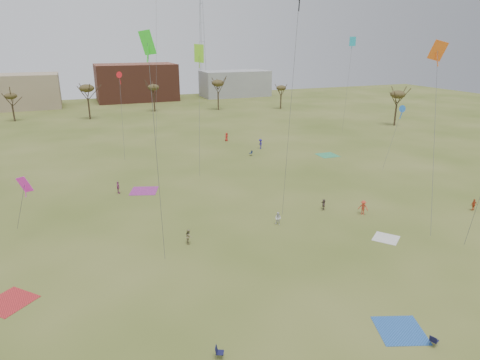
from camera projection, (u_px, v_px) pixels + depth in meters
name	position (u px, v px, depth m)	size (l,w,h in m)	color
ground	(291.00, 282.00, 35.84)	(260.00, 260.00, 0.00)	#405019
spectator_fore_a	(474.00, 205.00, 50.71)	(0.85, 0.35, 1.45)	#C34221
spectator_fore_b	(189.00, 236.00, 42.45)	(0.75, 0.58, 1.54)	#8A7F57
spectator_fore_c	(324.00, 204.00, 50.97)	(1.24, 0.40, 1.34)	brown
flyer_mid_b	(363.00, 207.00, 49.49)	(1.13, 0.65, 1.75)	#C23A24
spectator_mid_d	(118.00, 187.00, 56.30)	(0.98, 0.41, 1.67)	#A1437C
spectator_mid_e	(278.00, 218.00, 46.79)	(0.72, 0.56, 1.48)	silver
flyer_far_b	(227.00, 137.00, 85.41)	(0.84, 0.55, 1.72)	red
flyer_far_c	(260.00, 144.00, 79.42)	(1.20, 0.69, 1.86)	navy
blanket_red	(10.00, 302.00, 33.14)	(3.25, 3.25, 0.03)	red
blanket_blue	(400.00, 330.00, 29.90)	(3.23, 3.23, 0.03)	#2758A9
blanket_cream	(386.00, 238.00, 43.73)	(2.43, 2.43, 0.03)	silver
blanket_plum	(144.00, 191.00, 57.43)	(3.52, 3.52, 0.03)	#932D80
blanket_olive	(327.00, 155.00, 75.12)	(3.40, 3.40, 0.03)	#359460
camp_chair_left	(220.00, 354.00, 27.26)	(0.71, 0.69, 0.87)	#141538
camp_chair_center	(434.00, 343.00, 28.34)	(0.69, 0.67, 0.87)	#141437
camp_chair_right	(251.00, 154.00, 74.90)	(0.62, 0.58, 0.87)	#141F37
kites_aloft	(230.00, 44.00, 52.34)	(73.91, 72.88, 27.74)	red
tree_line	(128.00, 94.00, 102.30)	(117.44, 49.32, 8.91)	#3A2B1E
building_tan	(1.00, 92.00, 123.36)	(32.00, 14.00, 10.00)	#937F60
building_brick	(136.00, 82.00, 141.41)	(26.00, 16.00, 12.00)	brown
building_grey	(235.00, 83.00, 152.34)	(24.00, 12.00, 9.00)	gray
radio_tower	(202.00, 41.00, 150.32)	(1.51, 1.72, 41.00)	#9EA3A8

